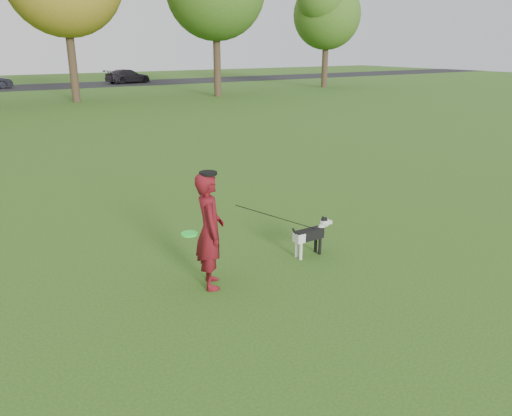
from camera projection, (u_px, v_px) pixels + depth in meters
ground at (245, 285)px, 7.27m from camera, size 120.00×120.00×0.00m
man at (210, 231)px, 7.00m from camera, size 0.59×0.72×1.69m
dog at (312, 233)px, 8.19m from camera, size 0.83×0.17×0.63m
car_right at (128, 76)px, 45.19m from camera, size 4.50×2.77×1.22m
man_held_items at (278, 218)px, 7.62m from camera, size 2.48×0.28×1.27m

